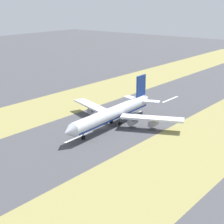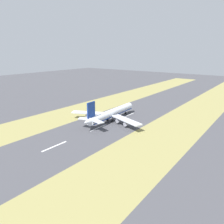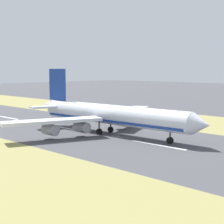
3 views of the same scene
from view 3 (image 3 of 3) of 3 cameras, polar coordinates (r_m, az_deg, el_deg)
The scene contains 6 objects.
ground_plane at distance 111.35m, azimuth 0.48°, elevation -3.84°, with size 800.00×800.00×0.00m, color #424247.
grass_median_west at distance 146.39m, azimuth 12.98°, elevation -1.50°, with size 40.00×600.00×0.01m, color olive.
centreline_dash_near at distance 162.19m, azimuth -15.76°, elevation -0.80°, with size 1.20×18.00×0.01m, color silver.
centreline_dash_mid at distance 128.98m, azimuth -7.07°, elevation -2.45°, with size 1.20×18.00×0.01m, color silver.
centreline_dash_far at distance 100.84m, azimuth 7.05°, elevation -4.99°, with size 1.20×18.00×0.01m, color silver.
airplane_main_jet at distance 116.12m, azimuth -0.69°, elevation -0.41°, with size 64.06×67.19×20.20m.
Camera 3 is at (77.84, 77.02, 20.17)m, focal length 60.00 mm.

